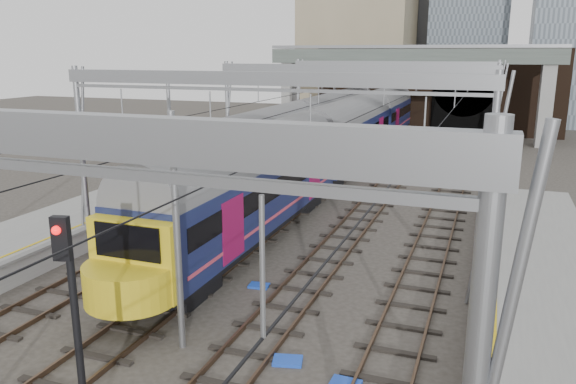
% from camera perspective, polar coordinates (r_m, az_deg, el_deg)
% --- Properties ---
extents(ground, '(160.00, 160.00, 0.00)m').
position_cam_1_polar(ground, '(16.19, -14.44, -18.23)').
color(ground, '#38332D').
rests_on(ground, ground).
extents(tracks, '(14.40, 80.00, 0.22)m').
position_cam_1_polar(tracks, '(28.63, 2.67, -3.31)').
color(tracks, '#4C3828').
rests_on(tracks, ground).
extents(overhead_line, '(16.80, 80.00, 8.00)m').
position_cam_1_polar(overhead_line, '(33.64, 6.19, 10.57)').
color(overhead_line, gray).
rests_on(overhead_line, ground).
extents(retaining_wall, '(28.00, 2.75, 9.00)m').
position_cam_1_polar(retaining_wall, '(63.53, 14.22, 9.77)').
color(retaining_wall, black).
rests_on(retaining_wall, ground).
extents(overbridge, '(28.00, 3.00, 9.25)m').
position_cam_1_polar(overbridge, '(57.69, 12.31, 12.41)').
color(overbridge, gray).
rests_on(overbridge, ground).
extents(train_main, '(3.12, 71.98, 5.26)m').
position_cam_1_polar(train_main, '(50.86, 8.57, 7.22)').
color(train_main, black).
rests_on(train_main, ground).
extents(train_second, '(2.92, 67.50, 4.98)m').
position_cam_1_polar(train_second, '(59.99, 6.47, 8.18)').
color(train_second, black).
rests_on(train_second, ground).
extents(signal_near_centre, '(0.40, 0.48, 5.25)m').
position_cam_1_polar(signal_near_centre, '(13.16, -21.09, -10.45)').
color(signal_near_centre, black).
rests_on(signal_near_centre, ground).
extents(equip_cover_a, '(0.78, 0.58, 0.09)m').
position_cam_1_polar(equip_cover_a, '(21.29, -2.97, -9.49)').
color(equip_cover_a, blue).
rests_on(equip_cover_a, ground).
extents(equip_cover_b, '(0.94, 0.76, 0.10)m').
position_cam_1_polar(equip_cover_b, '(16.55, -0.04, -16.77)').
color(equip_cover_b, blue).
rests_on(equip_cover_b, ground).
extents(equip_cover_c, '(0.81, 0.58, 0.09)m').
position_cam_1_polar(equip_cover_c, '(15.66, 5.86, -18.82)').
color(equip_cover_c, blue).
rests_on(equip_cover_c, ground).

